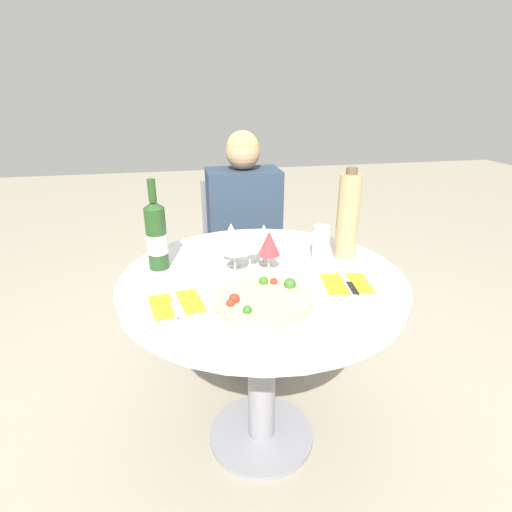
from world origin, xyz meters
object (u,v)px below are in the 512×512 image
object	(u,v)px
pizza_large	(263,299)
tall_carafe	(348,216)
dining_table	(262,312)
wine_bottle	(156,236)
seated_diner	(247,260)
chair_behind_diner	(242,262)

from	to	relation	value
pizza_large	tall_carafe	world-z (taller)	tall_carafe
dining_table	wine_bottle	size ratio (longest dim) A/B	3.06
dining_table	seated_diner	size ratio (longest dim) A/B	0.85
dining_table	tall_carafe	size ratio (longest dim) A/B	2.90
chair_behind_diner	wine_bottle	world-z (taller)	wine_bottle
seated_diner	tall_carafe	world-z (taller)	seated_diner
chair_behind_diner	seated_diner	world-z (taller)	seated_diner
chair_behind_diner	tall_carafe	xyz separation A→B (m)	(0.28, -0.73, 0.48)
seated_diner	wine_bottle	size ratio (longest dim) A/B	3.61
tall_carafe	wine_bottle	bearing A→B (deg)	177.54
seated_diner	tall_carafe	size ratio (longest dim) A/B	3.42
chair_behind_diner	tall_carafe	distance (m)	0.92
tall_carafe	dining_table	bearing A→B (deg)	-163.31
chair_behind_diner	pizza_large	bearing A→B (deg)	84.27
chair_behind_diner	wine_bottle	size ratio (longest dim) A/B	2.74
dining_table	tall_carafe	xyz separation A→B (m)	(0.35, 0.10, 0.31)
chair_behind_diner	seated_diner	size ratio (longest dim) A/B	0.76
pizza_large	wine_bottle	size ratio (longest dim) A/B	0.93
pizza_large	tall_carafe	size ratio (longest dim) A/B	0.88
dining_table	wine_bottle	bearing A→B (deg)	159.19
dining_table	seated_diner	bearing A→B (deg)	84.64
dining_table	pizza_large	xyz separation A→B (m)	(-0.04, -0.19, 0.16)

